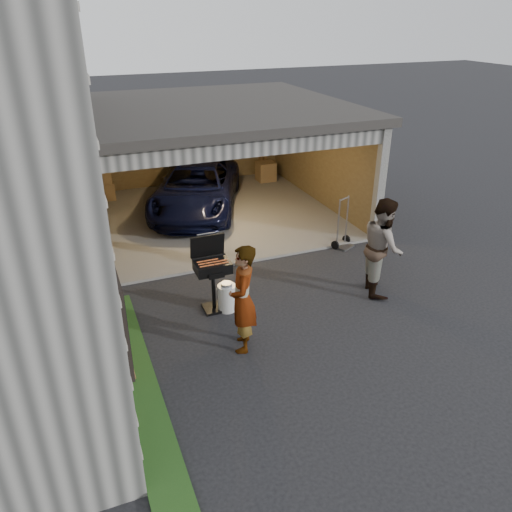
{
  "coord_description": "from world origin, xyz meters",
  "views": [
    {
      "loc": [
        -2.78,
        -5.56,
        4.98
      ],
      "look_at": [
        0.08,
        1.62,
        1.15
      ],
      "focal_mm": 35.0,
      "sensor_mm": 36.0,
      "label": 1
    }
  ],
  "objects_px": {
    "woman": "(243,299)",
    "propane_tank": "(227,298)",
    "plywood_panel": "(120,338)",
    "hand_truck": "(343,238)",
    "bbq_grill": "(212,269)",
    "minivan": "(196,190)",
    "man": "(382,246)"
  },
  "relations": [
    {
      "from": "woman",
      "to": "propane_tank",
      "type": "distance_m",
      "value": 1.35
    },
    {
      "from": "plywood_panel",
      "to": "hand_truck",
      "type": "distance_m",
      "value": 5.95
    },
    {
      "from": "plywood_panel",
      "to": "bbq_grill",
      "type": "bearing_deg",
      "value": 30.46
    },
    {
      "from": "minivan",
      "to": "woman",
      "type": "distance_m",
      "value": 6.25
    },
    {
      "from": "hand_truck",
      "to": "woman",
      "type": "bearing_deg",
      "value": -166.03
    },
    {
      "from": "man",
      "to": "woman",
      "type": "bearing_deg",
      "value": 125.11
    },
    {
      "from": "minivan",
      "to": "plywood_panel",
      "type": "height_order",
      "value": "minivan"
    },
    {
      "from": "minivan",
      "to": "man",
      "type": "bearing_deg",
      "value": -44.53
    },
    {
      "from": "woman",
      "to": "man",
      "type": "xyz_separation_m",
      "value": [
        3.1,
        0.75,
        0.04
      ]
    },
    {
      "from": "hand_truck",
      "to": "man",
      "type": "bearing_deg",
      "value": -125.32
    },
    {
      "from": "minivan",
      "to": "hand_truck",
      "type": "distance_m",
      "value": 4.28
    },
    {
      "from": "man",
      "to": "propane_tank",
      "type": "distance_m",
      "value": 3.09
    },
    {
      "from": "man",
      "to": "propane_tank",
      "type": "bearing_deg",
      "value": 103.48
    },
    {
      "from": "woman",
      "to": "bbq_grill",
      "type": "bearing_deg",
      "value": -154.48
    },
    {
      "from": "bbq_grill",
      "to": "minivan",
      "type": "bearing_deg",
      "value": 77.72
    },
    {
      "from": "minivan",
      "to": "propane_tank",
      "type": "height_order",
      "value": "minivan"
    },
    {
      "from": "plywood_panel",
      "to": "hand_truck",
      "type": "relative_size",
      "value": 0.88
    },
    {
      "from": "minivan",
      "to": "hand_truck",
      "type": "bearing_deg",
      "value": -29.57
    },
    {
      "from": "propane_tank",
      "to": "woman",
      "type": "bearing_deg",
      "value": -95.76
    },
    {
      "from": "woman",
      "to": "bbq_grill",
      "type": "height_order",
      "value": "woman"
    },
    {
      "from": "minivan",
      "to": "propane_tank",
      "type": "xyz_separation_m",
      "value": [
        -0.84,
        -5.0,
        -0.36
      ]
    },
    {
      "from": "bbq_grill",
      "to": "plywood_panel",
      "type": "bearing_deg",
      "value": -149.54
    },
    {
      "from": "propane_tank",
      "to": "plywood_panel",
      "type": "relative_size",
      "value": 0.48
    },
    {
      "from": "man",
      "to": "bbq_grill",
      "type": "relative_size",
      "value": 1.37
    },
    {
      "from": "plywood_panel",
      "to": "man",
      "type": "bearing_deg",
      "value": 5.69
    },
    {
      "from": "plywood_panel",
      "to": "hand_truck",
      "type": "height_order",
      "value": "hand_truck"
    },
    {
      "from": "woman",
      "to": "hand_truck",
      "type": "relative_size",
      "value": 1.51
    },
    {
      "from": "woman",
      "to": "man",
      "type": "relative_size",
      "value": 0.95
    },
    {
      "from": "minivan",
      "to": "plywood_panel",
      "type": "distance_m",
      "value": 6.58
    },
    {
      "from": "man",
      "to": "plywood_panel",
      "type": "distance_m",
      "value": 5.04
    },
    {
      "from": "woman",
      "to": "man",
      "type": "bearing_deg",
      "value": 124.68
    },
    {
      "from": "bbq_grill",
      "to": "hand_truck",
      "type": "height_order",
      "value": "bbq_grill"
    }
  ]
}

